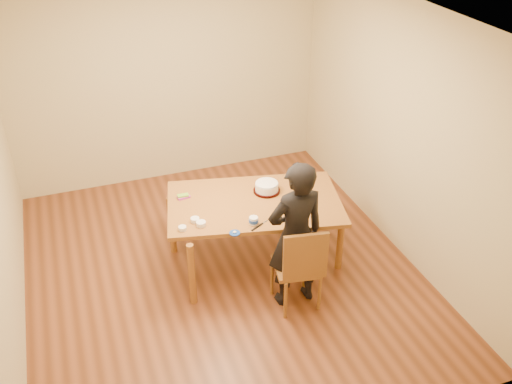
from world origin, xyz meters
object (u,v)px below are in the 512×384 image
object	(u,v)px
dining_table	(254,204)
dining_chair	(296,266)
cake_plate	(267,191)
cake	(267,187)
person	(296,236)

from	to	relation	value
dining_table	dining_chair	world-z (taller)	dining_table
dining_table	cake_plate	bearing A→B (deg)	49.48
cake	person	xyz separation A→B (m)	(-0.04, -0.87, -0.03)
dining_chair	person	distance (m)	0.33
cake_plate	cake	world-z (taller)	cake
cake_plate	person	xyz separation A→B (m)	(-0.04, -0.87, 0.02)
dining_chair	dining_table	bearing A→B (deg)	110.80
cake	person	size ratio (longest dim) A/B	0.16
cake_plate	person	distance (m)	0.88
dining_table	cake_plate	size ratio (longest dim) A/B	6.25
person	dining_chair	bearing A→B (deg)	87.56
dining_chair	cake	size ratio (longest dim) A/B	1.69
dining_table	person	world-z (taller)	person
cake	person	distance (m)	0.88
dining_table	cake	bearing A→B (deg)	49.48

